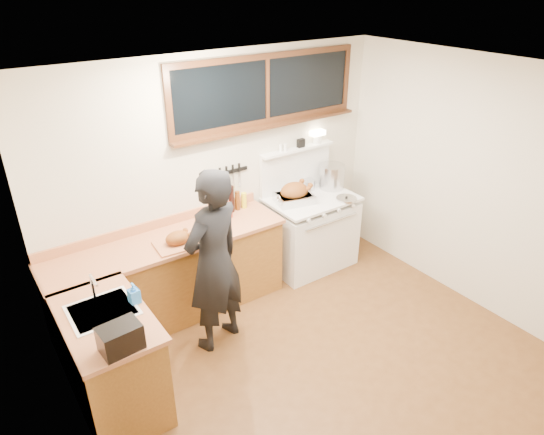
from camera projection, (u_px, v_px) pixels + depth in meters
ground_plane at (319, 362)px, 4.56m from camera, size 4.00×3.50×0.02m
room_shell at (329, 203)px, 3.80m from camera, size 4.10×3.60×2.65m
counter_back at (171, 277)px, 4.99m from camera, size 2.44×0.64×1.00m
counter_left at (112, 360)px, 3.93m from camera, size 0.64×1.09×0.90m
sink_unit at (103, 316)px, 3.82m from camera, size 0.50×0.45×0.37m
vintage_stove at (310, 230)px, 5.88m from camera, size 1.02×0.74×1.59m
back_window at (268, 98)px, 5.17m from camera, size 2.32×0.13×0.77m
left_doorway at (113, 421)px, 2.64m from camera, size 0.02×1.04×2.17m
knife_strip at (228, 173)px, 5.26m from camera, size 0.46×0.03×0.28m
man at (214, 262)px, 4.41m from camera, size 0.76×0.61×1.81m
soap_bottle at (134, 293)px, 3.85m from camera, size 0.09×0.09×0.18m
toaster at (120, 338)px, 3.37m from camera, size 0.30×0.22×0.20m
cutting_board at (178, 240)px, 4.68m from camera, size 0.46×0.36×0.15m
roast_turkey at (294, 194)px, 5.52m from camera, size 0.47×0.40×0.24m
stockpot at (332, 176)px, 5.88m from camera, size 0.39×0.39×0.29m
saucepan at (308, 184)px, 5.87m from camera, size 0.21×0.29×0.12m
pot_lid at (346, 199)px, 5.63m from camera, size 0.31×0.31×0.04m
coffee_tin at (226, 210)px, 5.19m from camera, size 0.12×0.10×0.17m
pitcher at (224, 205)px, 5.28m from camera, size 0.13×0.13×0.19m
bottle_cluster at (229, 201)px, 5.28m from camera, size 0.39×0.07×0.30m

